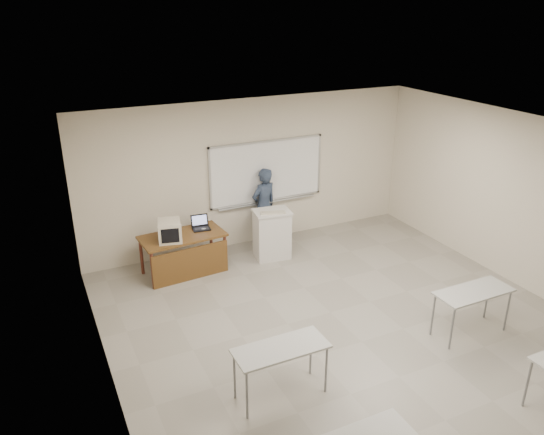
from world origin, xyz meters
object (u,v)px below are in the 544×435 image
podium (272,234)px  presenter (264,206)px  crt_monitor (170,231)px  laptop (200,225)px  whiteboard (267,172)px  keyboard (273,213)px  instructor_desk (185,247)px  mouse (204,229)px

podium → presenter: (0.15, 0.70, 0.32)m
podium → crt_monitor: size_ratio=2.16×
podium → crt_monitor: 2.04m
laptop → crt_monitor: bearing=-150.4°
whiteboard → podium: bearing=-108.8°
crt_monitor → keyboard: bearing=9.0°
instructor_desk → keyboard: size_ratio=3.21×
instructor_desk → crt_monitor: bearing=178.3°
keyboard → whiteboard: bearing=89.9°
laptop → presenter: (1.50, 0.39, 0.00)m
whiteboard → mouse: bearing=-158.3°
instructor_desk → laptop: (0.40, 0.27, 0.25)m
crt_monitor → instructor_desk: bearing=16.0°
laptop → presenter: presenter is taller
laptop → mouse: laptop is taller
instructor_desk → whiteboard: bearing=16.9°
instructor_desk → keyboard: 1.77m
podium → keyboard: bearing=-97.9°
whiteboard → keyboard: bearing=-108.3°
instructor_desk → podium: bearing=-5.7°
mouse → keyboard: bearing=-14.8°
instructor_desk → laptop: bearing=29.2°
laptop → mouse: size_ratio=3.41×
whiteboard → podium: whiteboard is taller
podium → mouse: 1.36m
instructor_desk → podium: size_ratio=1.55×
laptop → mouse: 0.12m
presenter → mouse: bearing=4.1°
podium → mouse: size_ratio=10.22×
whiteboard → crt_monitor: whiteboard is taller
laptop → presenter: bearing=21.0°
mouse → keyboard: (1.29, -0.32, 0.22)m
crt_monitor → keyboard: crt_monitor is taller
whiteboard → podium: (-0.28, -0.83, -0.99)m
whiteboard → presenter: 0.70m
keyboard → laptop: bearing=-179.5°
podium → laptop: bearing=174.9°
instructor_desk → laptop: size_ratio=4.66×
podium → mouse: bearing=179.0°
crt_monitor → presenter: (2.15, 0.67, -0.12)m
instructor_desk → mouse: (0.43, 0.16, 0.21)m
crt_monitor → laptop: (0.65, 0.28, -0.13)m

